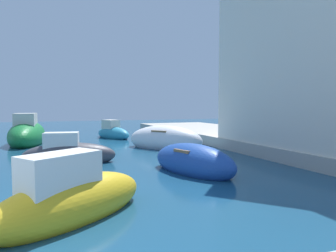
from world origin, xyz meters
TOP-DOWN VIEW (x-y plane):
  - quay_promenade at (4.32, -0.37)m, footprint 44.00×32.00m
  - moored_boat_0 at (3.01, 6.90)m, footprint 3.36×1.57m
  - moored_boat_3 at (6.47, 3.92)m, footprint 2.17×3.45m
  - moored_boat_4 at (7.57, 9.23)m, footprint 3.71×4.00m
  - moored_boat_6 at (6.12, 14.91)m, footprint 2.17×3.37m
  - moored_boat_8 at (2.78, 1.30)m, footprint 3.28×2.72m
  - moored_boat_10 at (1.21, 13.67)m, footprint 2.10×5.29m
  - waterfront_building_main at (13.00, 5.26)m, footprint 6.15×6.91m

SIDE VIEW (x-z plane):
  - quay_promenade at x=4.32m, z-range 0.00..0.50m
  - moored_boat_3 at x=6.47m, z-range -0.25..0.89m
  - moored_boat_0 at x=3.01m, z-range -0.33..0.98m
  - moored_boat_6 at x=6.12m, z-range -0.35..1.03m
  - moored_boat_8 at x=2.78m, z-range -0.36..1.07m
  - moored_boat_4 at x=7.57m, z-range -0.32..1.11m
  - moored_boat_10 at x=1.21m, z-range -0.51..1.51m
  - waterfront_building_main at x=13.00m, z-range 0.56..8.98m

